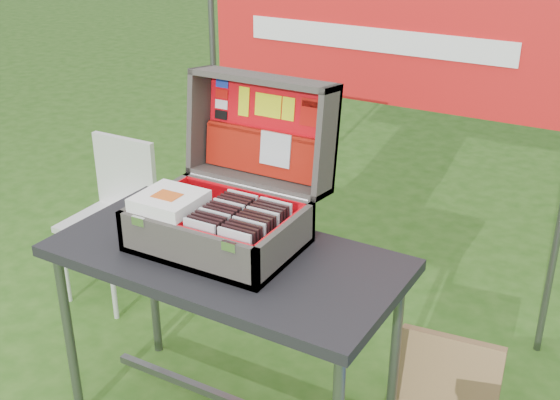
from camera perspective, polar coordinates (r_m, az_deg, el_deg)
The scene contains 86 objects.
table at distance 2.61m, azimuth -4.19°, elevation -11.61°, with size 1.22×0.61×0.76m, color black, non-canonical shape.
table_top at distance 2.41m, azimuth -4.45°, elevation -4.71°, with size 1.22×0.61×0.04m, color black.
table_leg_fl at distance 2.77m, azimuth -16.72°, elevation -10.81°, with size 0.04×0.04×0.72m, color #59595B.
table_leg_bl at distance 3.06m, azimuth -10.30°, elevation -6.42°, with size 0.04×0.04×0.72m, color #59595B.
table_leg_br at distance 2.60m, azimuth 9.30°, elevation -12.58°, with size 0.04×0.04×0.72m, color #59595B.
suitcase at distance 2.38m, azimuth -4.45°, elevation 2.47°, with size 0.55×0.55×0.53m, color #645E56, non-canonical shape.
suitcase_base_bottom at distance 2.44m, azimuth -5.03°, elevation -3.51°, with size 0.55×0.39×0.02m, color #645E56.
suitcase_base_wall_front at distance 2.28m, azimuth -7.70°, elevation -4.02°, with size 0.55×0.02×0.15m, color #645E56.
suitcase_base_wall_back at distance 2.55m, azimuth -2.75°, elevation -0.56°, with size 0.55×0.02×0.15m, color #645E56.
suitcase_base_wall_left at distance 2.56m, azimuth -10.00°, elevation -0.86°, with size 0.02×0.39×0.15m, color #645E56.
suitcase_base_wall_right at distance 2.29m, azimuth 0.42°, elevation -3.67°, with size 0.02×0.39×0.15m, color #645E56.
suitcase_liner_floor at distance 2.44m, azimuth -5.04°, elevation -3.23°, with size 0.51×0.35×0.01m, color red.
suitcase_latch_left at distance 2.35m, azimuth -11.42°, elevation -1.70°, with size 0.05×0.01×0.03m, color silver.
suitcase_latch_right at distance 2.15m, azimuth -4.16°, elevation -3.79°, with size 0.05×0.01×0.03m, color silver.
suitcase_hinge at distance 2.53m, azimuth -2.66°, elevation 1.05°, with size 0.02×0.02×0.50m, color silver.
suitcase_lid_back at distance 2.59m, azimuth -0.86°, elevation 5.90°, with size 0.55×0.39×0.02m, color #645E56.
suitcase_lid_rim_far at distance 2.51m, azimuth -1.35°, elevation 9.81°, with size 0.55×0.02×0.15m, color #645E56.
suitcase_lid_rim_near at distance 2.59m, azimuth -1.79°, elevation 1.66°, with size 0.55×0.02×0.15m, color #645E56.
suitcase_lid_rim_left at distance 2.68m, azimuth -6.47°, elevation 6.54°, with size 0.02×0.39×0.15m, color #645E56.
suitcase_lid_rim_right at distance 2.42m, azimuth 3.83°, elevation 4.66°, with size 0.02×0.39×0.15m, color #645E56.
suitcase_lid_liner at distance 2.58m, azimuth -1.02°, elevation 5.85°, with size 0.50×0.35×0.01m, color red.
suitcase_liner_wall_front at distance 2.29m, azimuth -7.51°, elevation -3.64°, with size 0.51×0.01×0.13m, color red.
suitcase_liner_wall_back at distance 2.54m, azimuth -2.92°, elevation -0.45°, with size 0.51×0.01×0.13m, color red.
suitcase_liner_wall_left at distance 2.55m, azimuth -9.77°, elevation -0.70°, with size 0.01×0.35×0.13m, color red.
suitcase_liner_wall_right at distance 2.29m, azimuth 0.12°, elevation -3.35°, with size 0.01×0.35×0.13m, color red.
suitcase_lid_pocket at distance 2.59m, azimuth -1.34°, elevation 3.81°, with size 0.49×0.16×0.03m, color #98160B.
suitcase_pocket_edge at distance 2.56m, azimuth -1.31°, elevation 5.48°, with size 0.48×0.02×0.02m, color #98160B.
suitcase_pocket_cd at distance 2.54m, azimuth -0.36°, elevation 4.14°, with size 0.12×0.12×0.01m, color silver.
lid_sticker_cc_a at distance 2.65m, azimuth -4.73°, elevation 9.45°, with size 0.05×0.03×0.00m, color #1933B2.
lid_sticker_cc_b at distance 2.66m, azimuth -4.76°, elevation 8.60°, with size 0.05×0.03×0.00m, color #BB110B.
lid_sticker_cc_c at distance 2.67m, azimuth -4.79°, elevation 7.75°, with size 0.05×0.03×0.00m, color white.
lid_sticker_cc_d at distance 2.68m, azimuth -4.82°, elevation 6.91°, with size 0.05×0.03×0.00m, color black.
lid_card_neon_tall at distance 2.61m, azimuth -2.95°, elevation 8.00°, with size 0.04×0.11×0.00m, color #D6E614.
lid_card_neon_main at distance 2.56m, azimuth -0.98°, elevation 7.68°, with size 0.11×0.08×0.00m, color #D6E614.
lid_card_neon_small at distance 2.52m, azimuth 0.68°, elevation 7.41°, with size 0.05×0.08×0.00m, color #D6E614.
lid_sticker_band at distance 2.48m, azimuth 2.69°, elevation 7.07°, with size 0.10×0.10×0.00m, color #BB110B.
lid_sticker_band_bar at distance 2.47m, azimuth 2.74°, elevation 7.75°, with size 0.09×0.02×0.00m, color black.
cd_left_0 at distance 2.28m, azimuth -6.50°, elevation -3.34°, with size 0.12×0.01×0.14m, color silver.
cd_left_1 at distance 2.29m, azimuth -6.19°, elevation -3.12°, with size 0.12×0.01×0.14m, color black.
cd_left_2 at distance 2.31m, azimuth -5.88°, elevation -2.90°, with size 0.12×0.01×0.14m, color black.
cd_left_3 at distance 2.32m, azimuth -5.58°, elevation -2.69°, with size 0.12×0.01×0.14m, color black.
cd_left_4 at distance 2.34m, azimuth -5.28°, elevation -2.48°, with size 0.12×0.01×0.14m, color silver.
cd_left_5 at distance 2.36m, azimuth -4.98°, elevation -2.27°, with size 0.12×0.01×0.14m, color black.
cd_left_6 at distance 2.37m, azimuth -4.69°, elevation -2.06°, with size 0.12×0.01×0.14m, color black.
cd_left_7 at distance 2.39m, azimuth -4.40°, elevation -1.86°, with size 0.12×0.01×0.14m, color black.
cd_left_8 at distance 2.40m, azimuth -4.12°, elevation -1.66°, with size 0.12×0.01×0.14m, color silver.
cd_left_9 at distance 2.42m, azimuth -3.84°, elevation -1.46°, with size 0.12×0.01×0.14m, color black.
cd_left_10 at distance 2.44m, azimuth -3.56°, elevation -1.27°, with size 0.12×0.01×0.14m, color black.
cd_left_11 at distance 2.45m, azimuth -3.29°, elevation -1.07°, with size 0.12×0.01×0.14m, color black.
cd_left_12 at distance 2.47m, azimuth -3.02°, elevation -0.88°, with size 0.12×0.01×0.14m, color silver.
cd_right_0 at distance 2.21m, azimuth -3.68°, elevation -4.14°, with size 0.12×0.01×0.14m, color silver.
cd_right_1 at distance 2.23m, azimuth -3.38°, elevation -3.91°, with size 0.12×0.01×0.14m, color black.
cd_right_2 at distance 2.24m, azimuth -3.09°, elevation -3.68°, with size 0.12×0.01×0.14m, color black.
cd_right_3 at distance 2.26m, azimuth -2.79°, elevation -3.46°, with size 0.12×0.01×0.14m, color black.
cd_right_4 at distance 2.27m, azimuth -2.50°, elevation -3.23°, with size 0.12×0.01×0.14m, color silver.
cd_right_5 at distance 2.29m, azimuth -2.22°, elevation -3.01°, with size 0.12×0.01×0.14m, color black.
cd_right_6 at distance 2.31m, azimuth -1.94°, elevation -2.80°, with size 0.12×0.01×0.14m, color black.
cd_right_7 at distance 2.32m, azimuth -1.66°, elevation -2.58°, with size 0.12×0.01×0.14m, color black.
cd_right_8 at distance 2.34m, azimuth -1.39°, elevation -2.37°, with size 0.12×0.01×0.14m, color silver.
cd_right_9 at distance 2.36m, azimuth -1.12°, elevation -2.16°, with size 0.12×0.01×0.14m, color black.
cd_right_10 at distance 2.37m, azimuth -0.86°, elevation -1.96°, with size 0.12×0.01×0.14m, color black.
cd_right_11 at distance 2.39m, azimuth -0.60°, elevation -1.75°, with size 0.12×0.01×0.14m, color black.
cd_right_12 at distance 2.41m, azimuth -0.34°, elevation -1.55°, with size 0.12×0.01×0.14m, color silver.
songbook_0 at distance 2.41m, azimuth -8.95°, elevation -0.49°, with size 0.21×0.21×0.01m, color white.
songbook_1 at distance 2.40m, azimuth -8.96°, elevation -0.39°, with size 0.21×0.21×0.01m, color white.
songbook_2 at distance 2.40m, azimuth -8.97°, elevation -0.28°, with size 0.21×0.21×0.01m, color white.
songbook_3 at distance 2.40m, azimuth -8.98°, elevation -0.17°, with size 0.21×0.21×0.01m, color white.
songbook_4 at distance 2.40m, azimuth -8.98°, elevation -0.06°, with size 0.21×0.21×0.01m, color white.
songbook_5 at distance 2.40m, azimuth -8.99°, elevation 0.05°, with size 0.21×0.21×0.01m, color white.
songbook_6 at distance 2.39m, azimuth -9.00°, elevation 0.16°, with size 0.21×0.21×0.01m, color white.
songbook_7 at distance 2.39m, azimuth -9.01°, elevation 0.27°, with size 0.21×0.21×0.01m, color white.
songbook_8 at distance 2.39m, azimuth -9.01°, elevation 0.37°, with size 0.21×0.21×0.01m, color white.
songbook_graphic at distance 2.38m, azimuth -9.17°, elevation 0.38°, with size 0.09×0.07×0.00m, color #D85919.
chair at distance 3.50m, azimuth -13.95°, elevation -1.97°, with size 0.36×0.39×0.79m, color silver, non-canonical shape.
chair_seat at distance 3.49m, azimuth -13.97°, elevation -1.84°, with size 0.36×0.36×0.03m, color silver.
chair_backrest at distance 3.53m, azimuth -12.44°, elevation 2.10°, with size 0.36×0.03×0.38m, color silver.
chair_leg_fl at distance 3.59m, azimuth -17.07°, elevation -5.11°, with size 0.02×0.02×0.40m, color silver.
chair_leg_fr at distance 3.40m, azimuth -13.44°, elevation -6.46°, with size 0.02×0.02×0.40m, color silver.
chair_leg_bl at distance 3.78m, azimuth -13.82°, elevation -3.17°, with size 0.02×0.02×0.40m, color silver.
chair_leg_br at distance 3.59m, azimuth -10.21°, elevation -4.33°, with size 0.02×0.02×0.40m, color silver.
chair_upright_left at distance 3.63m, azimuth -14.25°, elevation 2.41°, with size 0.02×0.02×0.38m, color silver.
chair_upright_right at distance 3.44m, azimuth -10.50°, elevation 1.50°, with size 0.02×0.02×0.38m, color silver.
cardboard_box at distance 2.76m, azimuth 13.29°, elevation -14.69°, with size 0.38×0.06×0.40m, color olive.
banner_post_left at distance 3.59m, azimuth -5.29°, elevation 7.22°, with size 0.03×0.03×1.70m, color #59595B.
banner at distance 3.08m, azimuth 7.80°, elevation 12.81°, with size 1.60×0.01×0.55m, color red.
banner_text at distance 3.07m, azimuth 7.71°, elevation 12.78°, with size 1.20×0.00×0.10m, color white.
Camera 1 is at (1.11, -1.71, 1.92)m, focal length 45.00 mm.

